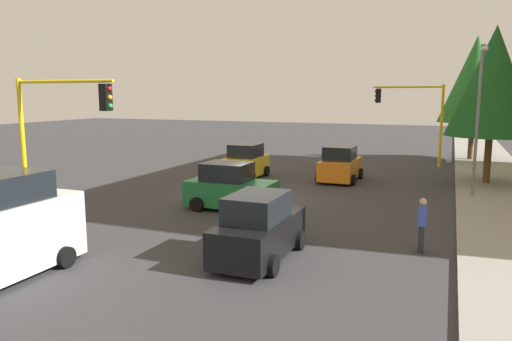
% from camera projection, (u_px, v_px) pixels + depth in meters
% --- Properties ---
extents(ground_plane, '(120.00, 120.00, 0.00)m').
position_uv_depth(ground_plane, '(256.00, 200.00, 22.07)').
color(ground_plane, '#353538').
extents(sidewalk_kerb, '(80.00, 4.00, 0.15)m').
position_uv_depth(sidewalk_kerb, '(501.00, 195.00, 22.72)').
color(sidewalk_kerb, gray).
rests_on(sidewalk_kerb, ground).
extents(traffic_signal_near_right, '(0.36, 4.59, 5.43)m').
position_uv_depth(traffic_signal_near_right, '(57.00, 120.00, 18.08)').
color(traffic_signal_near_right, yellow).
rests_on(traffic_signal_near_right, ground).
extents(traffic_signal_far_left, '(0.36, 4.59, 5.45)m').
position_uv_depth(traffic_signal_far_left, '(413.00, 109.00, 32.17)').
color(traffic_signal_far_left, yellow).
rests_on(traffic_signal_far_left, ground).
extents(street_lamp_curbside, '(2.15, 0.28, 7.00)m').
position_uv_depth(street_lamp_curbside, '(479.00, 105.00, 21.27)').
color(street_lamp_curbside, slate).
rests_on(street_lamp_curbside, ground).
extents(tree_roadside_mid, '(4.55, 4.55, 8.33)m').
position_uv_depth(tree_roadside_mid, '(493.00, 81.00, 24.81)').
color(tree_roadside_mid, brown).
rests_on(tree_roadside_mid, ground).
extents(tree_roadside_far, '(4.86, 4.86, 8.92)m').
position_uv_depth(tree_roadside_far, '(475.00, 79.00, 34.08)').
color(tree_roadside_far, brown).
rests_on(tree_roadside_far, ground).
extents(car_green, '(2.09, 3.69, 1.98)m').
position_uv_depth(car_green, '(230.00, 188.00, 20.24)').
color(car_green, '#1E7238').
rests_on(car_green, ground).
extents(car_black, '(3.96, 1.96, 1.98)m').
position_uv_depth(car_black, '(259.00, 229.00, 14.08)').
color(car_black, black).
rests_on(car_black, ground).
extents(car_orange, '(3.62, 2.11, 1.98)m').
position_uv_depth(car_orange, '(340.00, 165.00, 26.85)').
color(car_orange, orange).
rests_on(car_orange, ground).
extents(car_yellow, '(3.61, 2.08, 1.98)m').
position_uv_depth(car_yellow, '(245.00, 163.00, 27.80)').
color(car_yellow, yellow).
rests_on(car_yellow, ground).
extents(pedestrian_crossing, '(0.40, 0.24, 1.70)m').
position_uv_depth(pedestrian_crossing, '(422.00, 223.00, 14.64)').
color(pedestrian_crossing, '#262638').
rests_on(pedestrian_crossing, ground).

